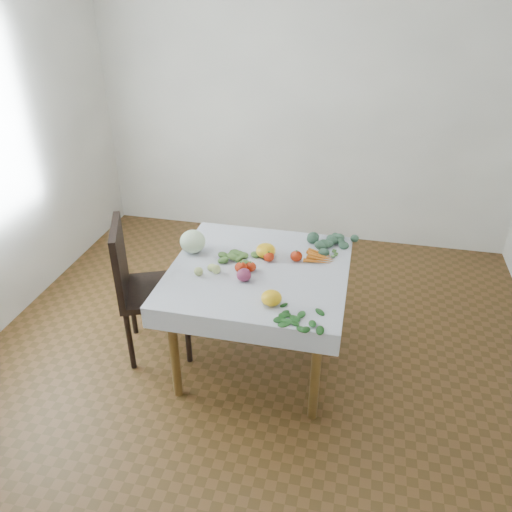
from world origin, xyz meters
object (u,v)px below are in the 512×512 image
Objects in this scene: cabbage at (193,241)px; carrot_bunch at (321,257)px; table at (259,282)px; chair at (140,281)px; heirloom_back at (266,251)px.

cabbage is 0.86m from carrot_bunch.
table is 5.81× the size of cabbage.
table is at bearing -151.09° from carrot_bunch.
chair reaches higher than cabbage.
table is 0.99× the size of chair.
heirloom_back reaches higher than carrot_bunch.
chair is at bearing -176.11° from table.
carrot_bunch reaches higher than table.
heirloom_back is at bearing 85.66° from table.
table is at bearing -94.34° from heirloom_back.
table is at bearing -13.93° from cabbage.
cabbage is 0.93× the size of carrot_bunch.
cabbage reaches higher than table.
heirloom_back is at bearing -172.75° from carrot_bunch.
heirloom_back is (0.49, 0.04, -0.03)m from cabbage.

